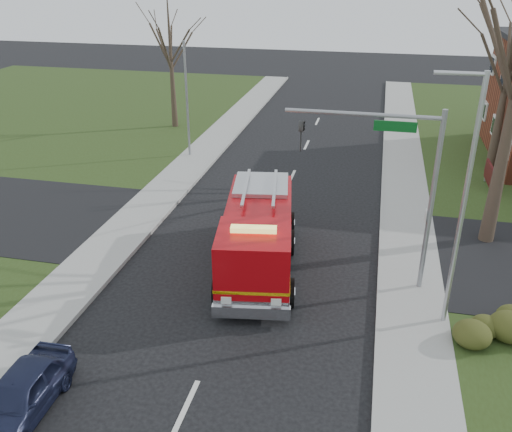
# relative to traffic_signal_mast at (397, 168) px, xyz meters

# --- Properties ---
(ground) EXTENTS (120.00, 120.00, 0.00)m
(ground) POSITION_rel_traffic_signal_mast_xyz_m (-5.21, -1.50, -4.71)
(ground) COLOR black
(ground) RESTS_ON ground
(sidewalk_right) EXTENTS (2.40, 80.00, 0.15)m
(sidewalk_right) POSITION_rel_traffic_signal_mast_xyz_m (0.99, -1.50, -4.63)
(sidewalk_right) COLOR #999A94
(sidewalk_right) RESTS_ON ground
(sidewalk_left) EXTENTS (2.40, 80.00, 0.15)m
(sidewalk_left) POSITION_rel_traffic_signal_mast_xyz_m (-11.41, -1.50, -4.63)
(sidewalk_left) COLOR #999A94
(sidewalk_left) RESTS_ON ground
(health_center_sign) EXTENTS (0.12, 2.00, 1.40)m
(health_center_sign) POSITION_rel_traffic_signal_mast_xyz_m (5.29, 11.00, -3.83)
(health_center_sign) COLOR #461011
(health_center_sign) RESTS_ON ground
(hedge_corner) EXTENTS (2.80, 2.00, 0.90)m
(hedge_corner) POSITION_rel_traffic_signal_mast_xyz_m (3.79, -2.50, -4.13)
(hedge_corner) COLOR #373F17
(hedge_corner) RESTS_ON lawn_right
(bare_tree_far) EXTENTS (5.25, 5.25, 10.50)m
(bare_tree_far) POSITION_rel_traffic_signal_mast_xyz_m (5.79, 13.50, 1.78)
(bare_tree_far) COLOR #36271F
(bare_tree_far) RESTS_ON ground
(bare_tree_left) EXTENTS (4.50, 4.50, 9.00)m
(bare_tree_left) POSITION_rel_traffic_signal_mast_xyz_m (-15.21, 18.50, 0.86)
(bare_tree_left) COLOR #36271F
(bare_tree_left) RESTS_ON ground
(traffic_signal_mast) EXTENTS (5.29, 0.18, 6.80)m
(traffic_signal_mast) POSITION_rel_traffic_signal_mast_xyz_m (0.00, 0.00, 0.00)
(traffic_signal_mast) COLOR gray
(traffic_signal_mast) RESTS_ON ground
(streetlight_pole) EXTENTS (1.48, 0.16, 8.40)m
(streetlight_pole) POSITION_rel_traffic_signal_mast_xyz_m (1.93, -2.00, -0.16)
(streetlight_pole) COLOR #B7BABF
(streetlight_pole) RESTS_ON ground
(utility_pole_far) EXTENTS (0.14, 0.14, 7.00)m
(utility_pole_far) POSITION_rel_traffic_signal_mast_xyz_m (-12.01, 12.50, -1.21)
(utility_pole_far) COLOR gray
(utility_pole_far) RESTS_ON ground
(fire_engine) EXTENTS (3.88, 7.88, 3.05)m
(fire_engine) POSITION_rel_traffic_signal_mast_xyz_m (-4.89, 0.12, -3.33)
(fire_engine) COLOR #AC070D
(fire_engine) RESTS_ON ground
(parked_car_maroon) EXTENTS (1.63, 3.82, 1.29)m
(parked_car_maroon) POSITION_rel_traffic_signal_mast_xyz_m (-9.41, -8.68, -4.06)
(parked_car_maroon) COLOR #1B203B
(parked_car_maroon) RESTS_ON ground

